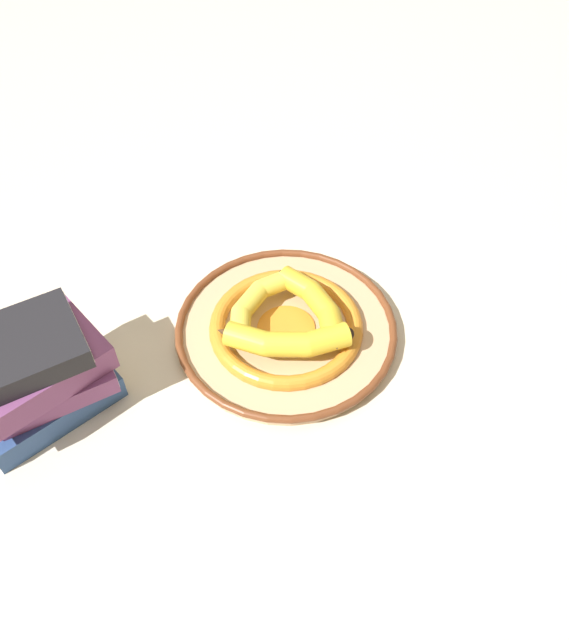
{
  "coord_description": "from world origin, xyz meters",
  "views": [
    {
      "loc": [
        0.62,
        -0.14,
        0.75
      ],
      "look_at": [
        0.02,
        -0.0,
        0.03
      ],
      "focal_mm": 35.0,
      "sensor_mm": 36.0,
      "label": 1
    }
  ],
  "objects_px": {
    "banana_b": "(317,305)",
    "book_stack": "(37,374)",
    "decorative_bowl": "(284,329)",
    "banana_a": "(284,341)",
    "banana_c": "(257,302)"
  },
  "relations": [
    {
      "from": "banana_b",
      "to": "banana_c",
      "type": "height_order",
      "value": "banana_b"
    },
    {
      "from": "banana_a",
      "to": "banana_c",
      "type": "distance_m",
      "value": 0.09
    },
    {
      "from": "book_stack",
      "to": "decorative_bowl",
      "type": "bearing_deg",
      "value": -13.7
    },
    {
      "from": "banana_a",
      "to": "banana_b",
      "type": "distance_m",
      "value": 0.09
    },
    {
      "from": "banana_c",
      "to": "book_stack",
      "type": "bearing_deg",
      "value": -31.76
    },
    {
      "from": "decorative_bowl",
      "to": "banana_a",
      "type": "xyz_separation_m",
      "value": [
        0.05,
        -0.01,
        0.04
      ]
    },
    {
      "from": "book_stack",
      "to": "banana_c",
      "type": "bearing_deg",
      "value": -6.68
    },
    {
      "from": "decorative_bowl",
      "to": "banana_a",
      "type": "bearing_deg",
      "value": -13.53
    },
    {
      "from": "decorative_bowl",
      "to": "banana_c",
      "type": "bearing_deg",
      "value": -135.83
    },
    {
      "from": "banana_b",
      "to": "banana_c",
      "type": "relative_size",
      "value": 1.29
    },
    {
      "from": "banana_b",
      "to": "banana_a",
      "type": "bearing_deg",
      "value": 115.29
    },
    {
      "from": "banana_b",
      "to": "book_stack",
      "type": "distance_m",
      "value": 0.41
    },
    {
      "from": "banana_b",
      "to": "banana_c",
      "type": "distance_m",
      "value": 0.09
    },
    {
      "from": "banana_c",
      "to": "book_stack",
      "type": "xyz_separation_m",
      "value": [
        0.08,
        -0.32,
        0.03
      ]
    },
    {
      "from": "banana_b",
      "to": "book_stack",
      "type": "xyz_separation_m",
      "value": [
        0.05,
        -0.4,
        0.02
      ]
    }
  ]
}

